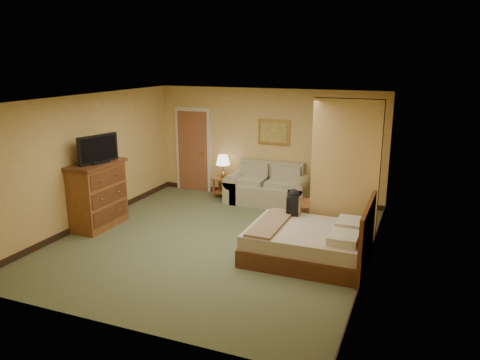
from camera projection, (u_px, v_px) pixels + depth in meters
The scene contains 17 objects.
floor at pixel (215, 241), 8.60m from camera, with size 6.00×6.00×0.00m, color #545C3B.
ceiling at pixel (213, 99), 7.94m from camera, with size 6.00×6.00×0.00m, color white.
back_wall at pixel (268, 144), 10.96m from camera, with size 5.50×0.02×2.60m, color tan.
left_wall at pixel (88, 161), 9.26m from camera, with size 0.02×6.00×2.60m, color tan.
right_wall at pixel (374, 189), 7.28m from camera, with size 0.02×6.00×2.60m, color tan.
partition at pixel (345, 172), 8.33m from camera, with size 1.20×0.15×2.60m, color tan.
door at pixel (193, 150), 11.70m from camera, with size 0.94×0.16×2.10m.
baseboard at pixel (267, 195), 11.27m from camera, with size 5.50×0.02×0.12m, color black.
loveseat at pixel (268, 190), 10.78m from camera, with size 1.87×0.87×0.95m.
side_table at pixel (223, 184), 11.25m from camera, with size 0.44×0.44×0.48m.
table_lamp at pixel (223, 161), 11.11m from camera, with size 0.33×0.33×0.55m.
coffee_table at pixel (317, 209), 9.49m from camera, with size 0.85×0.85×0.43m.
wall_picture at pixel (274, 132), 10.80m from camera, with size 0.76×0.04×0.59m.
dresser at pixel (98, 195), 9.21m from camera, with size 0.65×1.23×1.31m.
tv at pixel (98, 150), 8.94m from camera, with size 0.31×0.88×0.55m.
bed at pixel (311, 243), 7.78m from camera, with size 1.97×1.67×1.08m.
backpack at pixel (294, 201), 8.40m from camera, with size 0.24×0.31×0.47m.
Camera 1 is at (3.42, -7.28, 3.29)m, focal length 35.00 mm.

